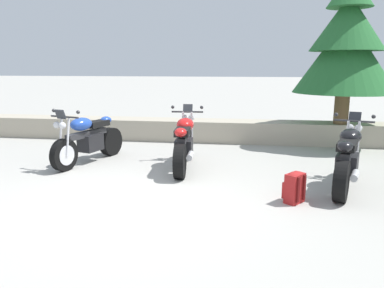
% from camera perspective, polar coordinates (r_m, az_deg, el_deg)
% --- Properties ---
extents(ground_plane, '(120.00, 120.00, 0.00)m').
position_cam_1_polar(ground_plane, '(5.83, -9.52, -8.43)').
color(ground_plane, '#A3A099').
extents(stone_wall, '(36.00, 0.80, 0.55)m').
position_cam_1_polar(stone_wall, '(10.28, -1.30, 2.12)').
color(stone_wall, '#A89E89').
rests_on(stone_wall, ground).
extents(motorcycle_blue_near_left, '(0.89, 2.02, 1.18)m').
position_cam_1_polar(motorcycle_blue_near_left, '(8.13, -15.24, 0.64)').
color(motorcycle_blue_near_left, black).
rests_on(motorcycle_blue_near_left, ground).
extents(motorcycle_red_centre, '(0.67, 2.07, 1.18)m').
position_cam_1_polar(motorcycle_red_centre, '(7.47, -1.14, 0.10)').
color(motorcycle_red_centre, black).
rests_on(motorcycle_red_centre, ground).
extents(motorcycle_black_far_right, '(0.94, 2.00, 1.18)m').
position_cam_1_polar(motorcycle_black_far_right, '(6.74, 22.20, -2.08)').
color(motorcycle_black_far_right, black).
rests_on(motorcycle_black_far_right, ground).
extents(rider_backpack, '(0.35, 0.35, 0.47)m').
position_cam_1_polar(rider_backpack, '(5.83, 15.00, -6.15)').
color(rider_backpack, '#A31E1E').
rests_on(rider_backpack, ground).
extents(pine_tree_far_left, '(2.43, 2.43, 3.55)m').
position_cam_1_polar(pine_tree_far_left, '(10.12, 22.04, 13.71)').
color(pine_tree_far_left, brown).
rests_on(pine_tree_far_left, stone_wall).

